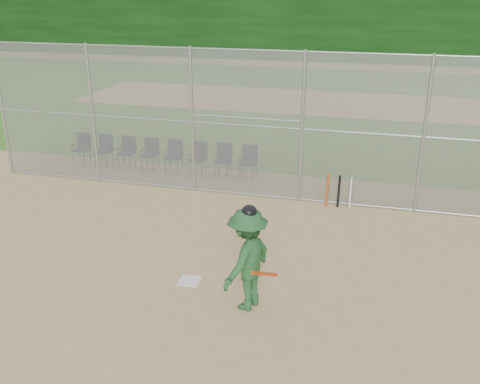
# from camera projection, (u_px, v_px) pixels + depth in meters

# --- Properties ---
(ground) EXTENTS (100.00, 100.00, 0.00)m
(ground) POSITION_uv_depth(u_px,v_px,m) (207.00, 291.00, 10.25)
(ground) COLOR tan
(ground) RESTS_ON ground
(grass_strip) EXTENTS (100.00, 100.00, 0.00)m
(grass_strip) POSITION_uv_depth(u_px,v_px,m) (319.00, 102.00, 26.46)
(grass_strip) COLOR #357021
(grass_strip) RESTS_ON ground
(dirt_patch_far) EXTENTS (24.00, 24.00, 0.00)m
(dirt_patch_far) POSITION_uv_depth(u_px,v_px,m) (319.00, 102.00, 26.46)
(dirt_patch_far) COLOR tan
(dirt_patch_far) RESTS_ON ground
(backstop_fence) EXTENTS (16.09, 0.09, 4.00)m
(backstop_fence) POSITION_uv_depth(u_px,v_px,m) (264.00, 124.00, 14.00)
(backstop_fence) COLOR gray
(backstop_fence) RESTS_ON ground
(home_plate) EXTENTS (0.44, 0.44, 0.02)m
(home_plate) POSITION_uv_depth(u_px,v_px,m) (190.00, 281.00, 10.60)
(home_plate) COLOR silver
(home_plate) RESTS_ON ground
(batter_at_plate) EXTENTS (1.11, 1.49, 2.01)m
(batter_at_plate) POSITION_uv_depth(u_px,v_px,m) (247.00, 259.00, 9.44)
(batter_at_plate) COLOR #205127
(batter_at_plate) RESTS_ON ground
(spare_bats) EXTENTS (0.66, 0.30, 0.84)m
(spare_bats) POSITION_uv_depth(u_px,v_px,m) (339.00, 191.00, 14.04)
(spare_bats) COLOR #D84C14
(spare_bats) RESTS_ON ground
(chair_0) EXTENTS (0.54, 0.52, 0.96)m
(chair_0) POSITION_uv_depth(u_px,v_px,m) (81.00, 149.00, 17.41)
(chair_0) COLOR black
(chair_0) RESTS_ON ground
(chair_1) EXTENTS (0.54, 0.52, 0.96)m
(chair_1) POSITION_uv_depth(u_px,v_px,m) (103.00, 151.00, 17.22)
(chair_1) COLOR black
(chair_1) RESTS_ON ground
(chair_2) EXTENTS (0.54, 0.52, 0.96)m
(chair_2) POSITION_uv_depth(u_px,v_px,m) (126.00, 152.00, 17.03)
(chair_2) COLOR black
(chair_2) RESTS_ON ground
(chair_3) EXTENTS (0.54, 0.52, 0.96)m
(chair_3) POSITION_uv_depth(u_px,v_px,m) (149.00, 154.00, 16.84)
(chair_3) COLOR black
(chair_3) RESTS_ON ground
(chair_4) EXTENTS (0.54, 0.52, 0.96)m
(chair_4) POSITION_uv_depth(u_px,v_px,m) (173.00, 156.00, 16.65)
(chair_4) COLOR black
(chair_4) RESTS_ON ground
(chair_5) EXTENTS (0.54, 0.52, 0.96)m
(chair_5) POSITION_uv_depth(u_px,v_px,m) (198.00, 158.00, 16.46)
(chair_5) COLOR black
(chair_5) RESTS_ON ground
(chair_6) EXTENTS (0.54, 0.52, 0.96)m
(chair_6) POSITION_uv_depth(u_px,v_px,m) (223.00, 160.00, 16.27)
(chair_6) COLOR black
(chair_6) RESTS_ON ground
(chair_7) EXTENTS (0.54, 0.52, 0.96)m
(chair_7) POSITION_uv_depth(u_px,v_px,m) (248.00, 162.00, 16.08)
(chair_7) COLOR black
(chair_7) RESTS_ON ground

